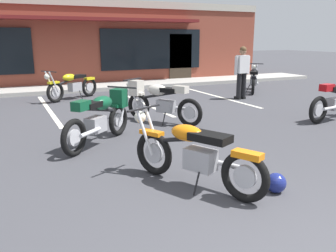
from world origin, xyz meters
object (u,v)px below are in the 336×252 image
at_px(motorcycle_foreground_classic, 194,153).
at_px(motorcycle_silver_naked, 72,85).
at_px(motorcycle_black_cruiser, 159,100).
at_px(helmet_on_pavement, 276,183).
at_px(motorcycle_blue_standard, 101,116).
at_px(motorcycle_orange_scrambler, 254,79).
at_px(person_in_black_shirt, 242,70).

bearing_deg(motorcycle_foreground_classic, motorcycle_silver_naked, 91.15).
xyz_separation_m(motorcycle_black_cruiser, helmet_on_pavement, (-0.23, -4.28, -0.40)).
height_order(motorcycle_blue_standard, motorcycle_orange_scrambler, same).
bearing_deg(motorcycle_silver_naked, motorcycle_black_cruiser, -73.08).
relative_size(motorcycle_black_cruiser, motorcycle_blue_standard, 1.10).
height_order(motorcycle_blue_standard, person_in_black_shirt, person_in_black_shirt).
distance_m(motorcycle_silver_naked, helmet_on_pavement, 8.44).
height_order(motorcycle_foreground_classic, person_in_black_shirt, person_in_black_shirt).
xyz_separation_m(motorcycle_blue_standard, helmet_on_pavement, (1.44, -3.13, -0.40)).
bearing_deg(motorcycle_blue_standard, helmet_on_pavement, -65.33).
xyz_separation_m(motorcycle_orange_scrambler, helmet_on_pavement, (-5.34, -7.32, -0.33)).
bearing_deg(motorcycle_blue_standard, motorcycle_foreground_classic, -77.06).
xyz_separation_m(motorcycle_foreground_classic, motorcycle_silver_naked, (-0.16, 7.75, 0.00)).
height_order(motorcycle_silver_naked, helmet_on_pavement, motorcycle_silver_naked).
distance_m(motorcycle_orange_scrambler, person_in_black_shirt, 1.89).
bearing_deg(motorcycle_foreground_classic, helmet_on_pavement, -35.67).
relative_size(motorcycle_silver_naked, person_in_black_shirt, 1.11).
bearing_deg(helmet_on_pavement, motorcycle_foreground_classic, 144.33).
distance_m(motorcycle_foreground_classic, motorcycle_blue_standard, 2.58).
height_order(motorcycle_black_cruiser, motorcycle_blue_standard, same).
bearing_deg(motorcycle_foreground_classic, motorcycle_blue_standard, 102.94).
distance_m(motorcycle_black_cruiser, person_in_black_shirt, 4.17).
distance_m(motorcycle_foreground_classic, motorcycle_black_cruiser, 3.82).
bearing_deg(motorcycle_orange_scrambler, motorcycle_silver_naked, 170.60).
distance_m(motorcycle_blue_standard, helmet_on_pavement, 3.47).
bearing_deg(motorcycle_orange_scrambler, motorcycle_foreground_classic, -132.77).
bearing_deg(motorcycle_silver_naked, motorcycle_orange_scrambler, -9.40).
bearing_deg(helmet_on_pavement, person_in_black_shirt, 57.41).
height_order(motorcycle_silver_naked, motorcycle_orange_scrambler, same).
relative_size(motorcycle_blue_standard, person_in_black_shirt, 1.02).
relative_size(motorcycle_silver_naked, motorcycle_orange_scrambler, 1.05).
distance_m(motorcycle_foreground_classic, person_in_black_shirt, 7.33).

